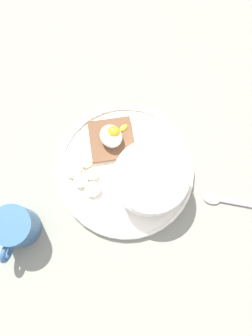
# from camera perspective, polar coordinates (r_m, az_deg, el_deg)

# --- Properties ---
(ground_plane) EXTENTS (1.20, 1.20, 0.02)m
(ground_plane) POSITION_cam_1_polar(r_m,az_deg,el_deg) (0.71, 0.00, -0.79)
(ground_plane) COLOR gray
(ground_plane) RESTS_ON ground
(plate) EXTENTS (0.29, 0.29, 0.02)m
(plate) POSITION_cam_1_polar(r_m,az_deg,el_deg) (0.69, 0.00, -0.45)
(plate) COLOR white
(plate) RESTS_ON ground_plane
(oatmeal_bowl) EXTENTS (0.15, 0.15, 0.07)m
(oatmeal_bowl) POSITION_cam_1_polar(r_m,az_deg,el_deg) (0.65, 4.29, -1.98)
(oatmeal_bowl) COLOR white
(oatmeal_bowl) RESTS_ON plate
(toast_slice) EXTENTS (0.12, 0.12, 0.01)m
(toast_slice) POSITION_cam_1_polar(r_m,az_deg,el_deg) (0.71, -2.56, 4.96)
(toast_slice) COLOR brown
(toast_slice) RESTS_ON plate
(poached_egg) EXTENTS (0.05, 0.07, 0.04)m
(poached_egg) POSITION_cam_1_polar(r_m,az_deg,el_deg) (0.68, -2.53, 5.70)
(poached_egg) COLOR white
(poached_egg) RESTS_ON toast_slice
(banana_slice_front) EXTENTS (0.04, 0.04, 0.02)m
(banana_slice_front) POSITION_cam_1_polar(r_m,az_deg,el_deg) (0.69, -5.77, -1.08)
(banana_slice_front) COLOR #FBF2C7
(banana_slice_front) RESTS_ON plate
(banana_slice_left) EXTENTS (0.04, 0.04, 0.01)m
(banana_slice_left) POSITION_cam_1_polar(r_m,az_deg,el_deg) (0.69, -7.82, -2.27)
(banana_slice_left) COLOR beige
(banana_slice_left) RESTS_ON plate
(banana_slice_back) EXTENTS (0.04, 0.04, 0.02)m
(banana_slice_back) POSITION_cam_1_polar(r_m,az_deg,el_deg) (0.68, -5.94, -3.40)
(banana_slice_back) COLOR beige
(banana_slice_back) RESTS_ON plate
(banana_slice_right) EXTENTS (0.04, 0.04, 0.02)m
(banana_slice_right) POSITION_cam_1_polar(r_m,az_deg,el_deg) (0.69, -6.89, 1.10)
(banana_slice_right) COLOR #F4E9BA
(banana_slice_right) RESTS_ON plate
(banana_slice_inner) EXTENTS (0.04, 0.04, 0.01)m
(banana_slice_inner) POSITION_cam_1_polar(r_m,az_deg,el_deg) (0.69, -9.13, -0.48)
(banana_slice_inner) COLOR #F5EBBD
(banana_slice_inner) RESTS_ON plate
(coffee_mug) EXTENTS (0.09, 0.09, 0.08)m
(coffee_mug) POSITION_cam_1_polar(r_m,az_deg,el_deg) (0.68, -18.60, -9.78)
(coffee_mug) COLOR #305A88
(coffee_mug) RESTS_ON ground_plane
(spoon) EXTENTS (0.09, 0.10, 0.01)m
(spoon) POSITION_cam_1_polar(r_m,az_deg,el_deg) (0.72, 16.72, -5.50)
(spoon) COLOR silver
(spoon) RESTS_ON ground_plane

